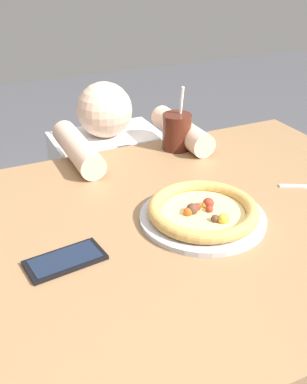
{
  "coord_description": "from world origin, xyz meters",
  "views": [
    {
      "loc": [
        -0.39,
        -0.75,
        1.3
      ],
      "look_at": [
        0.01,
        0.1,
        0.78
      ],
      "focal_mm": 43.23,
      "sensor_mm": 36.0,
      "label": 1
    }
  ],
  "objects_px": {
    "pizza_near": "(203,213)",
    "cell_phone": "(65,260)",
    "drink_cup_colored": "(177,131)",
    "diner_seated": "(111,213)"
  },
  "relations": [
    {
      "from": "pizza_near",
      "to": "cell_phone",
      "type": "xyz_separation_m",
      "value": [
        -0.31,
        -0.02,
        -0.01
      ]
    },
    {
      "from": "pizza_near",
      "to": "drink_cup_colored",
      "type": "height_order",
      "value": "drink_cup_colored"
    },
    {
      "from": "diner_seated",
      "to": "drink_cup_colored",
      "type": "bearing_deg",
      "value": -64.9
    },
    {
      "from": "pizza_near",
      "to": "cell_phone",
      "type": "height_order",
      "value": "pizza_near"
    },
    {
      "from": "pizza_near",
      "to": "drink_cup_colored",
      "type": "relative_size",
      "value": 1.51
    },
    {
      "from": "drink_cup_colored",
      "to": "cell_phone",
      "type": "bearing_deg",
      "value": -138.69
    },
    {
      "from": "drink_cup_colored",
      "to": "cell_phone",
      "type": "xyz_separation_m",
      "value": [
        -0.45,
        -0.39,
        -0.05
      ]
    },
    {
      "from": "drink_cup_colored",
      "to": "cell_phone",
      "type": "relative_size",
      "value": 1.17
    },
    {
      "from": "pizza_near",
      "to": "cell_phone",
      "type": "bearing_deg",
      "value": -176.79
    },
    {
      "from": "cell_phone",
      "to": "diner_seated",
      "type": "bearing_deg",
      "value": 63.83
    }
  ]
}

